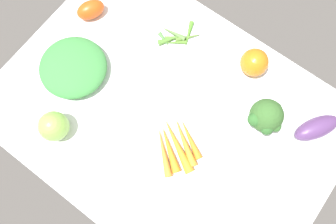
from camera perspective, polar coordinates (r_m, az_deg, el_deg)
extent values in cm
cube|color=white|center=(104.19, 0.00, -0.45)|extent=(104.00, 76.00, 2.00)
ellipsoid|color=#DD4E17|center=(117.75, -13.06, 16.63)|extent=(9.43, 11.03, 5.85)
ellipsoid|color=#57376C|center=(108.29, 24.01, -2.48)|extent=(12.73, 15.37, 6.19)
cylinder|color=#9DCB87|center=(103.83, 15.51, -1.46)|extent=(3.41, 3.41, 5.01)
sphere|color=#35622B|center=(98.14, 16.43, -0.57)|extent=(9.63, 9.63, 9.63)
sphere|color=#2E5F2A|center=(96.97, 16.49, -2.72)|extent=(3.61, 3.61, 3.61)
sphere|color=#2F632B|center=(96.02, 14.57, -1.23)|extent=(4.06, 4.06, 4.06)
sphere|color=#355A29|center=(100.23, 17.89, 0.65)|extent=(3.34, 3.34, 3.34)
sphere|color=#33652A|center=(98.21, 17.86, -2.30)|extent=(3.29, 3.29, 3.29)
ellipsoid|color=#3B8640|center=(109.35, -15.87, 7.35)|extent=(27.04, 26.90, 5.85)
sphere|color=orange|center=(107.68, 14.49, 8.17)|extent=(8.72, 8.72, 8.72)
cone|color=orange|center=(100.44, 3.78, -4.58)|extent=(12.38, 8.49, 2.29)
cone|color=orange|center=(100.06, 2.79, -5.03)|extent=(14.50, 10.82, 2.55)
cone|color=orange|center=(99.63, 1.54, -5.60)|extent=(17.05, 11.11, 2.88)
cone|color=orange|center=(99.50, 0.20, -6.23)|extent=(13.43, 10.78, 2.68)
cone|color=orange|center=(99.55, -0.78, -6.70)|extent=(13.01, 11.92, 2.33)
sphere|color=#87BF4E|center=(103.20, -18.92, -2.30)|extent=(8.96, 8.96, 8.96)
cone|color=#577A3F|center=(112.84, 0.82, 13.34)|extent=(9.43, 2.95, 1.92)
cone|color=#567D33|center=(112.54, 3.69, 12.65)|extent=(7.18, 8.28, 1.54)
cone|color=#4D8F2B|center=(112.89, 3.50, 13.00)|extent=(5.13, 9.59, 1.55)
cone|color=#558F34|center=(112.23, 1.15, 12.58)|extent=(5.78, 5.60, 1.54)
cone|color=#538734|center=(111.71, 0.38, 12.28)|extent=(6.22, 7.85, 1.87)
cone|color=#4F7D2C|center=(111.53, 1.19, 11.77)|extent=(6.79, 5.75, 1.31)
cone|color=#4F8543|center=(111.86, -0.60, 12.13)|extent=(6.18, 3.38, 1.35)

